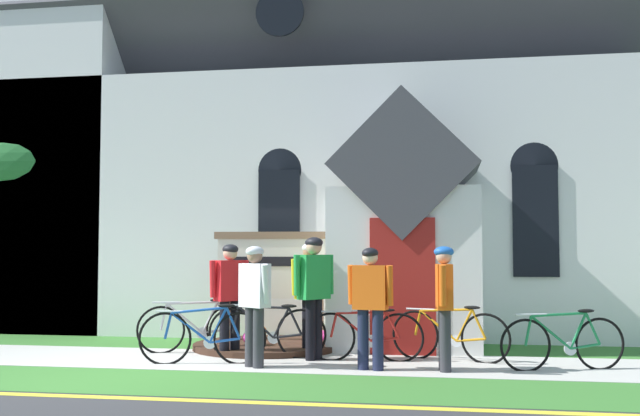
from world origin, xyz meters
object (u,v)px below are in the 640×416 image
(bicycle_yellow, at_px, (365,336))
(yard_deciduous_tree, at_px, (63,175))
(church_sign, at_px, (273,270))
(cyclist_in_blue_jersey, at_px, (444,298))
(bicycle_white, at_px, (196,327))
(bicycle_silver, at_px, (203,337))
(bicycle_green, at_px, (450,335))
(cyclist_in_red_jersey, at_px, (310,288))
(bicycle_orange, at_px, (564,342))
(cyclist_in_orange_jersey, at_px, (255,296))
(bicycle_blue, at_px, (267,332))
(cyclist_in_yellow_jersey, at_px, (370,299))
(cyclist_in_white_jersey, at_px, (230,290))
(cyclist_in_green_jersey, at_px, (314,287))

(bicycle_yellow, distance_m, yard_deciduous_tree, 9.20)
(church_sign, relative_size, cyclist_in_blue_jersey, 1.22)
(bicycle_white, bearing_deg, bicycle_silver, -66.50)
(bicycle_white, bearing_deg, bicycle_green, -3.83)
(cyclist_in_red_jersey, distance_m, yard_deciduous_tree, 7.94)
(church_sign, height_order, bicycle_orange, church_sign)
(church_sign, distance_m, cyclist_in_red_jersey, 1.18)
(bicycle_yellow, distance_m, cyclist_in_blue_jersey, 1.48)
(cyclist_in_red_jersey, bearing_deg, yard_deciduous_tree, 147.69)
(bicycle_silver, distance_m, cyclist_in_blue_jersey, 3.41)
(cyclist_in_blue_jersey, xyz_separation_m, cyclist_in_red_jersey, (-2.06, 1.37, 0.05))
(bicycle_green, height_order, bicycle_silver, bicycle_silver)
(church_sign, bearing_deg, bicycle_white, -135.74)
(bicycle_orange, bearing_deg, cyclist_in_orange_jersey, -173.42)
(bicycle_white, relative_size, bicycle_orange, 1.03)
(church_sign, xyz_separation_m, cyclist_in_blue_jersey, (2.85, -2.21, -0.31))
(bicycle_white, distance_m, bicycle_green, 3.94)
(bicycle_white, distance_m, bicycle_blue, 1.32)
(cyclist_in_yellow_jersey, xyz_separation_m, cyclist_in_white_jersey, (-2.22, 0.96, 0.04))
(bicycle_white, height_order, bicycle_orange, bicycle_white)
(bicycle_green, height_order, bicycle_orange, bicycle_orange)
(bicycle_silver, distance_m, cyclist_in_yellow_jersey, 2.45)
(bicycle_white, bearing_deg, bicycle_yellow, -10.18)
(cyclist_in_green_jersey, bearing_deg, cyclist_in_white_jersey, 172.12)
(cyclist_in_blue_jersey, height_order, cyclist_in_green_jersey, cyclist_in_green_jersey)
(cyclist_in_green_jersey, bearing_deg, cyclist_in_blue_jersey, -20.27)
(bicycle_orange, distance_m, yard_deciduous_tree, 11.63)
(bicycle_silver, relative_size, cyclist_in_green_jersey, 0.99)
(cyclist_in_blue_jersey, bearing_deg, cyclist_in_red_jersey, 146.31)
(cyclist_in_orange_jersey, bearing_deg, bicycle_yellow, 30.66)
(church_sign, bearing_deg, cyclist_in_yellow_jersey, -50.77)
(cyclist_in_orange_jersey, distance_m, yard_deciduous_tree, 8.44)
(bicycle_yellow, height_order, bicycle_green, bicycle_green)
(bicycle_yellow, bearing_deg, cyclist_in_yellow_jersey, -79.41)
(bicycle_yellow, relative_size, bicycle_orange, 1.01)
(bicycle_white, relative_size, yard_deciduous_tree, 0.34)
(cyclist_in_green_jersey, bearing_deg, yard_deciduous_tree, 144.33)
(bicycle_blue, bearing_deg, bicycle_orange, -5.92)
(cyclist_in_yellow_jersey, relative_size, cyclist_in_green_jersey, 0.91)
(cyclist_in_blue_jersey, relative_size, cyclist_in_green_jersey, 0.92)
(cyclist_in_blue_jersey, height_order, yard_deciduous_tree, yard_deciduous_tree)
(cyclist_in_yellow_jersey, bearing_deg, bicycle_green, 44.92)
(cyclist_in_yellow_jersey, bearing_deg, bicycle_blue, 151.46)
(cyclist_in_red_jersey, bearing_deg, cyclist_in_blue_jersey, -33.69)
(bicycle_yellow, distance_m, cyclist_in_orange_jersey, 1.77)
(cyclist_in_orange_jersey, bearing_deg, bicycle_silver, 166.38)
(church_sign, xyz_separation_m, bicycle_blue, (0.25, -1.41, -0.89))
(church_sign, relative_size, bicycle_blue, 1.11)
(bicycle_orange, xyz_separation_m, yard_deciduous_tree, (-10.05, 5.06, 2.94))
(bicycle_orange, bearing_deg, cyclist_in_red_jersey, 164.53)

